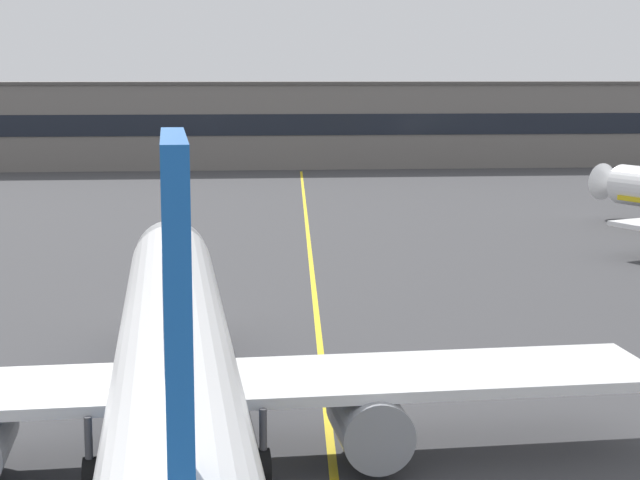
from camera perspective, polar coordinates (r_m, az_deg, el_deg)
The scene contains 4 objects.
taxiway_centreline at distance 48.89m, azimuth 0.01°, elevation -5.92°, with size 0.30×180.00×0.01m, color yellow.
airliner_foreground at distance 33.55m, azimuth -7.89°, elevation -7.03°, with size 32.21×41.51×11.65m.
safety_cone_by_nose_gear at distance 50.66m, azimuth -5.36°, elevation -5.13°, with size 0.44×0.44×0.55m.
terminal_building at distance 145.78m, azimuth -0.36°, elevation 6.34°, with size 116.55×12.40×11.65m.
Camera 1 is at (-4.41, -17.04, 12.58)m, focal length 58.78 mm.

